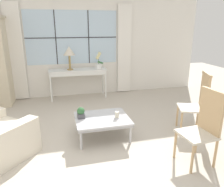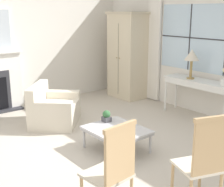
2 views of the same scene
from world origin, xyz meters
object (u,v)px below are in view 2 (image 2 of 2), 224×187
object	(u,v)px
accent_chair_wooden	(113,166)
coffee_table	(117,131)
table_lamp	(192,56)
side_chair_wooden	(204,158)
armoire	(128,55)
console_table	(199,84)
potted_plant_small	(106,116)
pillar_candle	(123,131)
armchair_upholstered	(54,111)

from	to	relation	value
accent_chair_wooden	coffee_table	distance (m)	1.63
accent_chair_wooden	table_lamp	bearing A→B (deg)	115.53
side_chair_wooden	coffee_table	world-z (taller)	side_chair_wooden
armoire	console_table	size ratio (longest dim) A/B	1.40
armoire	side_chair_wooden	distance (m)	4.68
potted_plant_small	pillar_candle	world-z (taller)	potted_plant_small
armoire	coffee_table	xyz separation A→B (m)	(2.25, -2.23, -0.73)
armchair_upholstered	accent_chair_wooden	bearing A→B (deg)	-16.84
side_chair_wooden	potted_plant_small	world-z (taller)	side_chair_wooden
accent_chair_wooden	coffee_table	world-z (taller)	accent_chair_wooden
table_lamp	console_table	bearing A→B (deg)	9.41
console_table	pillar_candle	xyz separation A→B (m)	(0.42, -2.38, -0.28)
table_lamp	coffee_table	size ratio (longest dim) A/B	0.66
console_table	table_lamp	xyz separation A→B (m)	(-0.20, -0.03, 0.55)
armoire	accent_chair_wooden	world-z (taller)	armoire
potted_plant_small	side_chair_wooden	bearing A→B (deg)	-7.98
console_table	armchair_upholstered	xyz separation A→B (m)	(-1.49, -2.49, -0.42)
console_table	side_chair_wooden	size ratio (longest dim) A/B	1.36
console_table	table_lamp	size ratio (longest dim) A/B	2.50
coffee_table	pillar_candle	xyz separation A→B (m)	(0.24, -0.08, 0.09)
armchair_upholstered	side_chair_wooden	distance (m)	3.39
armoire	side_chair_wooden	size ratio (longest dim) A/B	1.90
console_table	armchair_upholstered	bearing A→B (deg)	-120.91
console_table	potted_plant_small	xyz separation A→B (m)	(-0.18, -2.22, -0.23)
table_lamp	armchair_upholstered	xyz separation A→B (m)	(-1.29, -2.45, -0.97)
console_table	table_lamp	distance (m)	0.59
potted_plant_small	armchair_upholstered	bearing A→B (deg)	-168.65
console_table	potted_plant_small	distance (m)	2.24
armoire	side_chair_wooden	world-z (taller)	armoire
table_lamp	accent_chair_wooden	bearing A→B (deg)	-64.47
armoire	pillar_candle	size ratio (longest dim) A/B	16.60
accent_chair_wooden	pillar_candle	distance (m)	1.39
armoire	pillar_candle	distance (m)	3.46
table_lamp	side_chair_wooden	world-z (taller)	table_lamp
pillar_candle	table_lamp	bearing A→B (deg)	104.66
table_lamp	armchair_upholstered	size ratio (longest dim) A/B	0.48
armoire	armchair_upholstered	bearing A→B (deg)	-76.30
accent_chair_wooden	pillar_candle	xyz separation A→B (m)	(-0.97, 0.98, -0.17)
armoire	side_chair_wooden	bearing A→B (deg)	-31.59
side_chair_wooden	potted_plant_small	distance (m)	2.09
accent_chair_wooden	potted_plant_small	size ratio (longest dim) A/B	5.60
armoire	table_lamp	distance (m)	1.89
coffee_table	armchair_upholstered	bearing A→B (deg)	-173.63
pillar_candle	side_chair_wooden	bearing A→B (deg)	-5.12
console_table	potted_plant_small	size ratio (longest dim) A/B	7.89
armchair_upholstered	console_table	bearing A→B (deg)	59.09
accent_chair_wooden	coffee_table	bearing A→B (deg)	139.06
armoire	accent_chair_wooden	distance (m)	4.80
table_lamp	accent_chair_wooden	world-z (taller)	table_lamp
console_table	coffee_table	bearing A→B (deg)	-85.68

